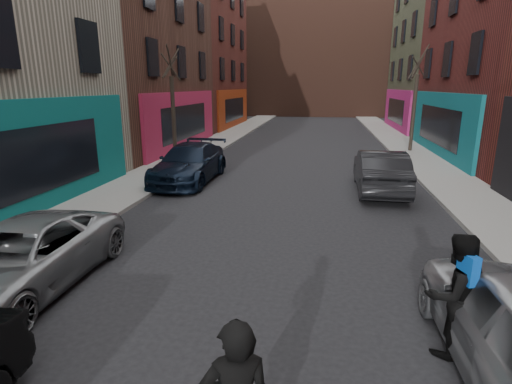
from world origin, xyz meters
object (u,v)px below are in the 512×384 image
(tree_left_far, at_px, (172,96))
(parked_left_end, at_px, (190,163))
(parked_left_far, at_px, (21,258))
(pedestrian, at_px, (455,295))
(tree_right_far, at_px, (416,92))
(parked_right_end, at_px, (380,171))

(tree_left_far, distance_m, parked_left_end, 4.56)
(parked_left_far, relative_size, pedestrian, 2.51)
(parked_left_end, distance_m, pedestrian, 12.43)
(tree_right_far, relative_size, parked_left_far, 1.43)
(pedestrian, bearing_deg, parked_left_end, -74.00)
(tree_left_far, relative_size, parked_left_far, 1.37)
(tree_right_far, relative_size, parked_left_end, 1.29)
(parked_left_end, bearing_deg, parked_left_far, -90.93)
(parked_left_far, distance_m, parked_left_end, 9.33)
(tree_left_far, relative_size, parked_left_end, 1.24)
(tree_right_far, xyz_separation_m, parked_left_end, (-10.56, -9.25, -2.77))
(parked_left_far, bearing_deg, pedestrian, -6.12)
(parked_left_end, bearing_deg, tree_right_far, 41.77)
(parked_right_end, height_order, pedestrian, pedestrian)
(tree_left_far, distance_m, tree_right_far, 13.78)
(tree_left_far, xyz_separation_m, parked_right_end, (9.40, -3.67, -2.60))
(tree_left_far, xyz_separation_m, pedestrian, (9.20, -13.27, -2.43))
(tree_right_far, distance_m, pedestrian, 19.70)
(parked_left_end, bearing_deg, parked_right_end, -2.63)
(parked_right_end, bearing_deg, pedestrian, 89.28)
(parked_right_end, distance_m, pedestrian, 9.60)
(parked_left_far, xyz_separation_m, parked_left_end, (0.24, 9.32, 0.10))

